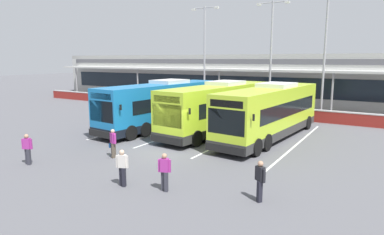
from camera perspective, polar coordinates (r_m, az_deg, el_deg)
name	(u,v)px	position (r m, az deg, el deg)	size (l,w,h in m)	color
ground_plane	(166,151)	(19.97, -4.57, -5.80)	(200.00, 200.00, 0.00)	#56565B
terminal_building	(290,79)	(43.99, 16.51, 6.44)	(70.00, 13.00, 6.00)	#B7B7B2
red_barrier_wall	(254,110)	(32.46, 10.59, 1.20)	(60.00, 0.40, 1.10)	maroon
coach_bus_leftmost	(162,105)	(26.64, -5.14, 2.10)	(3.77, 12.32, 3.78)	#1972B7
coach_bus_left_centre	(219,108)	(25.04, 4.64, 1.61)	(3.77, 12.32, 3.78)	#B7DB2D
coach_bus_centre	(270,113)	(23.49, 13.31, 0.81)	(3.77, 12.32, 3.78)	#B7DB2D
bay_stripe_far_west	(147,124)	(28.35, -7.79, -1.12)	(0.14, 13.00, 0.01)	silver
bay_stripe_west	(189,129)	(25.94, -0.56, -2.07)	(0.14, 13.00, 0.01)	silver
bay_stripe_mid_west	(238,136)	(24.04, 7.98, -3.13)	(0.14, 13.00, 0.01)	silver
bay_stripe_centre	(298,143)	(22.76, 17.75, -4.27)	(0.14, 13.00, 0.01)	silver
pedestrian_with_handbag	(113,142)	(18.99, -13.43, -4.20)	(0.63, 0.47, 1.62)	#4C4238
pedestrian_in_dark_coat	(165,171)	(13.92, -4.75, -9.12)	(0.53, 0.33, 1.62)	#33333D
pedestrian_child	(122,167)	(14.71, -11.90, -8.26)	(0.53, 0.33, 1.62)	black
pedestrian_near_bin	(260,180)	(13.18, 11.61, -10.42)	(0.50, 0.41, 1.62)	black
pedestrian_approaching_bus	(27,148)	(19.27, -26.46, -4.74)	(0.52, 0.35, 1.62)	#33333D
lamp_post_west	(205,51)	(36.92, 2.17, 11.33)	(3.24, 0.28, 11.00)	#9E9EA3
lamp_post_centre	(271,50)	(34.41, 13.45, 11.17)	(3.24, 0.28, 11.00)	#9E9EA3
lamp_post_east	(325,49)	(32.25, 21.90, 10.83)	(3.24, 0.28, 11.00)	#9E9EA3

